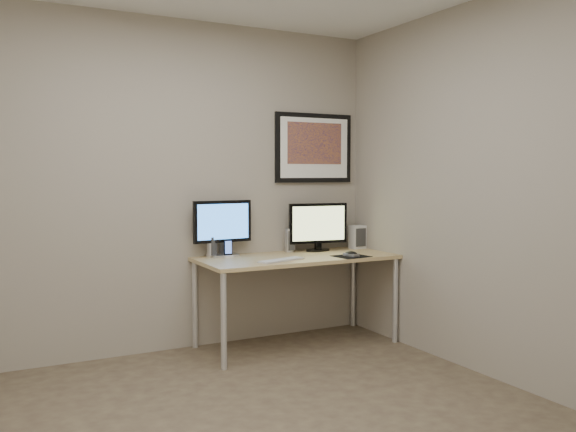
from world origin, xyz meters
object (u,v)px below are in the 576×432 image
at_px(speaker_right, 289,240).
at_px(fan_unit, 357,237).
at_px(framed_art, 314,148).
at_px(monitor_large, 223,226).
at_px(monitor_tv, 318,226).
at_px(speaker_left, 211,246).
at_px(keyboard, 281,260).
at_px(desk, 297,264).
at_px(phone_dock, 228,248).

xyz_separation_m(speaker_right, fan_unit, (0.65, -0.07, 0.00)).
bearing_deg(framed_art, monitor_large, -175.31).
height_order(monitor_tv, speaker_left, monitor_tv).
relative_size(speaker_right, keyboard, 0.49).
distance_m(desk, fan_unit, 0.77).
relative_size(monitor_tv, phone_dock, 3.60).
bearing_deg(phone_dock, monitor_large, 109.53).
xyz_separation_m(phone_dock, fan_unit, (1.24, 0.01, 0.03)).
distance_m(monitor_large, monitor_tv, 0.86).
bearing_deg(desk, phone_dock, 159.76).
bearing_deg(desk, framed_art, 43.46).
relative_size(monitor_tv, keyboard, 1.29).
relative_size(phone_dock, keyboard, 0.36).
xyz_separation_m(monitor_large, phone_dock, (0.02, -0.07, -0.18)).
bearing_deg(monitor_large, speaker_right, -2.53).
relative_size(monitor_large, keyboard, 1.22).
height_order(desk, speaker_left, speaker_left).
height_order(phone_dock, fan_unit, fan_unit).
bearing_deg(fan_unit, framed_art, 156.50).
height_order(desk, framed_art, framed_art).
distance_m(desk, monitor_large, 0.68).
distance_m(desk, speaker_right, 0.32).
relative_size(speaker_right, phone_dock, 1.37).
bearing_deg(monitor_tv, phone_dock, -171.84).
bearing_deg(monitor_large, framed_art, 1.62).
height_order(desk, monitor_tv, monitor_tv).
bearing_deg(desk, monitor_large, 154.30).
height_order(framed_art, speaker_right, framed_art).
distance_m(speaker_left, fan_unit, 1.36).
bearing_deg(speaker_left, monitor_tv, -24.49).
height_order(speaker_right, keyboard, speaker_right).
bearing_deg(keyboard, monitor_tv, 16.08).
relative_size(monitor_large, speaker_left, 2.82).
distance_m(monitor_large, fan_unit, 1.27).
distance_m(speaker_right, fan_unit, 0.66).
xyz_separation_m(monitor_large, speaker_left, (-0.09, 0.02, -0.16)).
xyz_separation_m(speaker_right, keyboard, (-0.31, -0.45, -0.09)).
relative_size(framed_art, speaker_right, 3.75).
bearing_deg(fan_unit, keyboard, -161.95).
distance_m(phone_dock, fan_unit, 1.24).
height_order(monitor_tv, keyboard, monitor_tv).
xyz_separation_m(desk, framed_art, (0.35, 0.33, 0.96)).
distance_m(speaker_left, keyboard, 0.61).
bearing_deg(monitor_tv, keyboard, -137.63).
distance_m(desk, framed_art, 1.07).
relative_size(speaker_left, fan_unit, 0.85).
relative_size(monitor_tv, speaker_left, 2.99).
relative_size(framed_art, speaker_left, 4.26).
bearing_deg(speaker_right, monitor_large, 179.72).
height_order(framed_art, speaker_left, framed_art).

